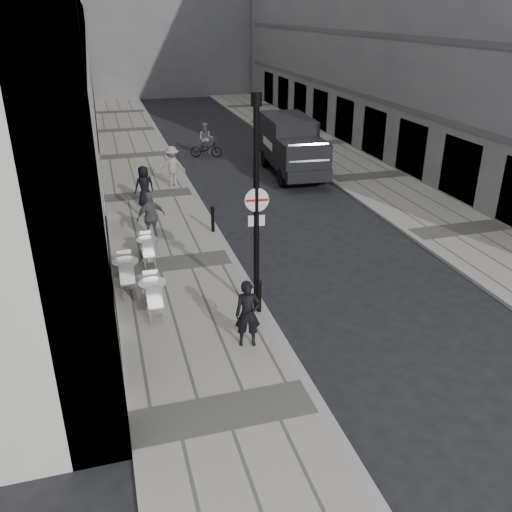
% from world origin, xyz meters
% --- Properties ---
extents(ground, '(120.00, 120.00, 0.00)m').
position_xyz_m(ground, '(0.00, 0.00, 0.00)').
color(ground, black).
rests_on(ground, ground).
extents(sidewalk, '(4.00, 60.00, 0.12)m').
position_xyz_m(sidewalk, '(-2.00, 18.00, 0.06)').
color(sidewalk, gray).
rests_on(sidewalk, ground).
extents(far_sidewalk, '(4.00, 60.00, 0.12)m').
position_xyz_m(far_sidewalk, '(9.00, 18.00, 0.06)').
color(far_sidewalk, gray).
rests_on(far_sidewalk, ground).
extents(walking_man, '(0.72, 0.55, 1.75)m').
position_xyz_m(walking_man, '(-0.88, 5.01, 1.00)').
color(walking_man, black).
rests_on(walking_man, sidewalk).
extents(sign_post, '(0.63, 0.13, 3.69)m').
position_xyz_m(sign_post, '(-0.20, 6.59, 2.48)').
color(sign_post, black).
rests_on(sign_post, sidewalk).
extents(lamppost, '(0.27, 0.27, 5.96)m').
position_xyz_m(lamppost, '(-0.20, 6.62, 3.43)').
color(lamppost, black).
rests_on(lamppost, sidewalk).
extents(bollard_near, '(0.13, 0.13, 0.95)m').
position_xyz_m(bollard_near, '(-0.15, 12.76, 0.59)').
color(bollard_near, black).
rests_on(bollard_near, sidewalk).
extents(bollard_far, '(0.12, 0.12, 0.92)m').
position_xyz_m(bollard_far, '(-0.15, 6.50, 0.58)').
color(bollard_far, black).
rests_on(bollard_far, sidewalk).
extents(panel_van, '(2.65, 6.16, 2.83)m').
position_xyz_m(panel_van, '(5.48, 19.85, 1.59)').
color(panel_van, black).
rests_on(panel_van, ground).
extents(cyclist, '(1.95, 1.17, 1.99)m').
position_xyz_m(cyclist, '(1.93, 24.48, 0.78)').
color(cyclist, black).
rests_on(cyclist, ground).
extents(pedestrian_a, '(1.18, 0.79, 1.87)m').
position_xyz_m(pedestrian_a, '(-2.47, 12.43, 1.05)').
color(pedestrian_a, '#545458').
rests_on(pedestrian_a, sidewalk).
extents(pedestrian_b, '(1.30, 0.84, 1.90)m').
position_xyz_m(pedestrian_b, '(-0.76, 19.07, 1.07)').
color(pedestrian_b, gray).
rests_on(pedestrian_b, sidewalk).
extents(pedestrian_c, '(0.95, 0.75, 1.72)m').
position_xyz_m(pedestrian_c, '(-2.32, 16.59, 0.98)').
color(pedestrian_c, black).
rests_on(pedestrian_c, sidewalk).
extents(cafe_table_near, '(0.78, 1.77, 1.01)m').
position_xyz_m(cafe_table_near, '(-2.97, 7.42, 0.63)').
color(cafe_table_near, silver).
rests_on(cafe_table_near, sidewalk).
extents(cafe_table_mid, '(0.79, 1.79, 1.02)m').
position_xyz_m(cafe_table_mid, '(-3.60, 9.03, 0.64)').
color(cafe_table_mid, '#AAABAD').
rests_on(cafe_table_mid, sidewalk).
extents(cafe_table_far, '(0.71, 1.59, 0.91)m').
position_xyz_m(cafe_table_far, '(-2.80, 10.79, 0.58)').
color(cafe_table_far, silver).
rests_on(cafe_table_far, sidewalk).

